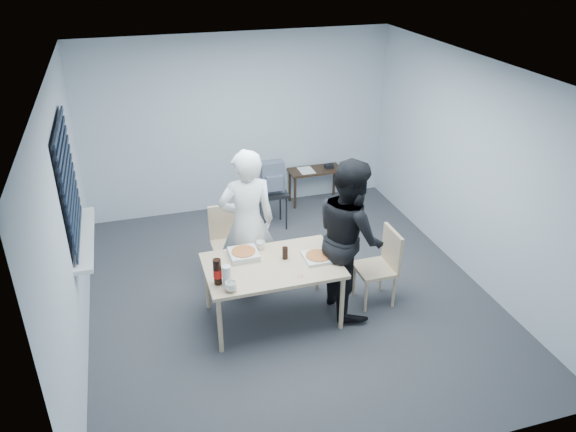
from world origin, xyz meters
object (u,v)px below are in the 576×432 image
object	(u,v)px
stool	(273,199)
chair_far	(228,237)
chair_right	(383,262)
person_white	(247,224)
dining_table	(272,269)
person_black	(350,236)
mug_a	(231,286)
soda_bottle	(218,272)
backpack	(273,178)
mug_b	(261,245)
side_table	(315,174)

from	to	relation	value
stool	chair_far	bearing A→B (deg)	-129.16
chair_right	person_white	world-z (taller)	person_white
dining_table	person_black	distance (m)	0.90
stool	mug_a	bearing A→B (deg)	-114.10
chair_far	person_black	size ratio (longest dim) A/B	0.50
soda_bottle	person_white	bearing A→B (deg)	58.47
chair_right	dining_table	bearing A→B (deg)	178.62
backpack	mug_a	size ratio (longest dim) A/B	3.65
person_white	backpack	size ratio (longest dim) A/B	3.95
mug_b	person_white	bearing A→B (deg)	108.01
person_black	side_table	distance (m)	2.75
chair_right	stool	world-z (taller)	chair_right
soda_bottle	person_black	bearing A→B (deg)	7.25
person_black	soda_bottle	size ratio (longest dim) A/B	6.43
dining_table	backpack	world-z (taller)	backpack
person_white	backpack	xyz separation A→B (m)	(0.69, 1.46, -0.12)
person_white	person_black	xyz separation A→B (m)	(0.99, -0.60, 0.00)
chair_far	mug_b	size ratio (longest dim) A/B	8.90
chair_right	mug_a	xyz separation A→B (m)	(-1.78, -0.32, 0.23)
dining_table	person_black	size ratio (longest dim) A/B	0.80
person_white	backpack	distance (m)	1.62
stool	chair_right	bearing A→B (deg)	-71.52
stool	soda_bottle	distance (m)	2.58
chair_right	mug_a	bearing A→B (deg)	-169.86
chair_right	soda_bottle	world-z (taller)	soda_bottle
backpack	soda_bottle	xyz separation A→B (m)	(-1.18, -2.25, 0.06)
dining_table	backpack	size ratio (longest dim) A/B	3.16
dining_table	mug_a	size ratio (longest dim) A/B	11.53
dining_table	chair_right	distance (m)	1.28
dining_table	chair_far	xyz separation A→B (m)	(-0.28, 1.03, -0.12)
person_black	stool	bearing A→B (deg)	8.12
person_white	mug_a	world-z (taller)	person_white
dining_table	chair_far	bearing A→B (deg)	104.99
mug_b	soda_bottle	distance (m)	0.78
person_white	backpack	bearing A→B (deg)	-115.52
person_white	chair_right	bearing A→B (deg)	155.74
person_black	mug_b	distance (m)	0.98
stool	mug_a	world-z (taller)	mug_a
chair_far	soda_bottle	xyz separation A→B (m)	(-0.33, -1.22, 0.31)
person_white	person_black	size ratio (longest dim) A/B	1.00
dining_table	person_white	world-z (taller)	person_white
dining_table	soda_bottle	distance (m)	0.67
stool	soda_bottle	world-z (taller)	soda_bottle
person_white	person_black	bearing A→B (deg)	148.71
dining_table	backpack	xyz separation A→B (m)	(0.57, 2.05, 0.13)
dining_table	side_table	bearing A→B (deg)	62.01
person_white	mug_a	distance (m)	1.03
person_white	chair_far	bearing A→B (deg)	-70.70
side_table	mug_a	world-z (taller)	mug_a
mug_a	soda_bottle	size ratio (longest dim) A/B	0.45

